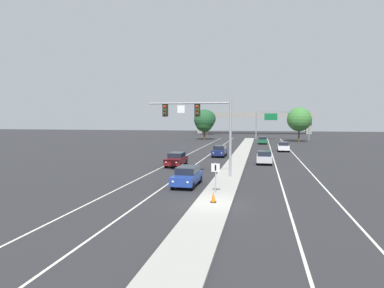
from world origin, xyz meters
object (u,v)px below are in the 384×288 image
(car_oncoming_blue, at_px, (187,176))
(car_oncoming_navy, at_px, (220,151))
(car_receding_silver, at_px, (264,157))
(tree_far_right_c, at_px, (299,119))
(tree_far_left_b, at_px, (204,123))
(traffic_cone_median_nose, at_px, (213,197))
(car_receding_white, at_px, (283,146))
(car_oncoming_darkred, at_px, (176,159))
(tree_far_left_c, at_px, (207,119))
(highway_sign_gantry, at_px, (282,116))
(median_sign_post, at_px, (216,173))
(car_receding_green, at_px, (263,140))
(tree_far_left_a, at_px, (204,120))
(overhead_signal_mast, at_px, (203,120))

(car_oncoming_blue, xyz_separation_m, car_oncoming_navy, (0.04, 22.07, 0.00))
(car_receding_silver, xyz_separation_m, tree_far_right_c, (8.26, 40.87, 4.46))
(tree_far_left_b, bearing_deg, traffic_cone_median_nose, -80.11)
(car_receding_white, bearing_deg, car_oncoming_blue, -106.71)
(car_oncoming_darkred, distance_m, tree_far_right_c, 48.81)
(car_oncoming_darkred, distance_m, tree_far_left_b, 48.85)
(tree_far_left_c, bearing_deg, traffic_cone_median_nose, -80.91)
(car_receding_silver, xyz_separation_m, traffic_cone_median_nose, (-3.38, -20.91, -0.31))
(car_oncoming_navy, xyz_separation_m, highway_sign_gantry, (11.10, 40.07, 5.34))
(median_sign_post, bearing_deg, car_receding_white, 78.84)
(car_oncoming_navy, relative_size, tree_far_right_c, 0.56)
(car_receding_green, distance_m, tree_far_left_a, 19.15)
(car_oncoming_navy, bearing_deg, tree_far_left_c, 100.40)
(car_oncoming_darkred, xyz_separation_m, tree_far_right_c, (18.27, 45.04, 4.46))
(car_receding_white, distance_m, tree_far_left_c, 59.14)
(median_sign_post, height_order, tree_far_left_b, tree_far_left_b)
(median_sign_post, relative_size, tree_far_left_b, 0.33)
(car_oncoming_navy, height_order, tree_far_left_a, tree_far_left_a)
(overhead_signal_mast, relative_size, tree_far_right_c, 0.98)
(car_oncoming_darkred, relative_size, tree_far_right_c, 0.56)
(car_oncoming_darkred, relative_size, tree_far_left_c, 0.55)
(overhead_signal_mast, height_order, car_oncoming_darkred, overhead_signal_mast)
(car_oncoming_blue, relative_size, car_receding_white, 1.00)
(tree_far_left_b, distance_m, tree_far_left_c, 27.57)
(car_oncoming_darkred, relative_size, car_receding_green, 1.00)
(median_sign_post, bearing_deg, tree_far_left_c, 99.22)
(car_receding_silver, height_order, tree_far_right_c, tree_far_right_c)
(car_oncoming_darkred, bearing_deg, car_receding_white, 57.56)
(car_receding_white, height_order, car_receding_green, same)
(car_oncoming_blue, bearing_deg, car_receding_white, 73.29)
(car_receding_white, distance_m, tree_far_left_a, 33.34)
(car_receding_silver, xyz_separation_m, tree_far_left_c, (-18.19, 71.65, 4.53))
(overhead_signal_mast, xyz_separation_m, car_oncoming_navy, (-0.56, 17.71, -4.54))
(car_oncoming_navy, relative_size, tree_far_left_c, 0.55)
(car_oncoming_darkred, relative_size, car_oncoming_navy, 1.00)
(car_oncoming_darkred, bearing_deg, tree_far_right_c, 67.92)
(tree_far_right_c, bearing_deg, car_receding_silver, -101.42)
(car_oncoming_blue, bearing_deg, tree_far_left_a, 97.99)
(tree_far_left_c, bearing_deg, car_oncoming_blue, -82.23)
(car_receding_silver, height_order, car_receding_green, same)
(car_oncoming_darkred, height_order, car_oncoming_navy, same)
(car_oncoming_blue, xyz_separation_m, tree_far_left_b, (-8.41, 59.59, 3.48))
(car_oncoming_blue, height_order, car_oncoming_navy, same)
(tree_far_left_b, bearing_deg, tree_far_right_c, -8.52)
(car_oncoming_darkred, height_order, tree_far_left_c, tree_far_left_c)
(traffic_cone_median_nose, bearing_deg, car_oncoming_blue, 117.65)
(tree_far_left_b, bearing_deg, car_receding_white, -56.85)
(car_oncoming_blue, height_order, car_receding_white, same)
(car_oncoming_blue, bearing_deg, tree_far_left_b, 98.04)
(car_oncoming_blue, relative_size, tree_far_right_c, 0.56)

